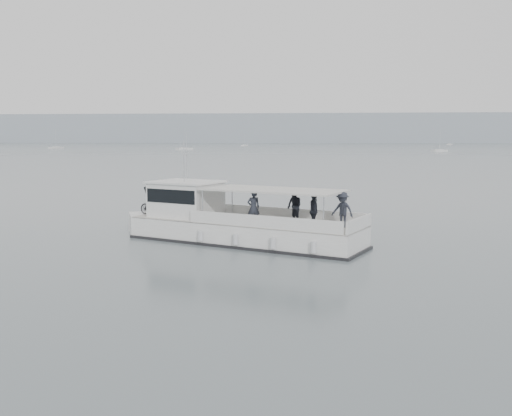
{
  "coord_description": "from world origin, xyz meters",
  "views": [
    {
      "loc": [
        1.63,
        -26.04,
        4.72
      ],
      "look_at": [
        -0.71,
        -0.81,
        1.6
      ],
      "focal_mm": 40.0,
      "sensor_mm": 36.0,
      "label": 1
    }
  ],
  "objects": [
    {
      "name": "headland",
      "position": [
        0.0,
        560.0,
        14.0
      ],
      "size": [
        1400.0,
        90.0,
        28.0
      ],
      "primitive_type": "cube",
      "color": "#939EA8",
      "rests_on": "ground"
    },
    {
      "name": "ground",
      "position": [
        0.0,
        0.0,
        0.0
      ],
      "size": [
        1400.0,
        1400.0,
        0.0
      ],
      "primitive_type": "plane",
      "color": "#556164",
      "rests_on": "ground"
    },
    {
      "name": "tour_boat",
      "position": [
        -2.19,
        -0.37,
        0.85
      ],
      "size": [
        11.89,
        7.15,
        5.17
      ],
      "rotation": [
        0.0,
        0.0,
        -0.42
      ],
      "color": "white",
      "rests_on": "ground"
    },
    {
      "name": "moored_fleet",
      "position": [
        -13.94,
        197.03,
        0.36
      ],
      "size": [
        444.17,
        348.42,
        8.86
      ],
      "color": "white",
      "rests_on": "ground"
    }
  ]
}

